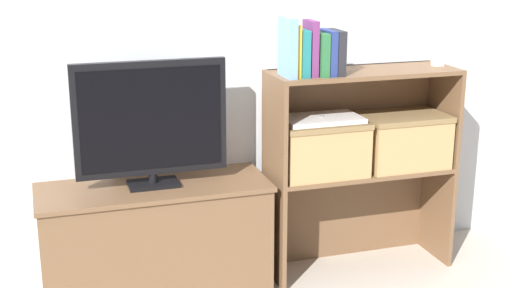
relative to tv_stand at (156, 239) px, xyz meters
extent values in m
cube|color=silver|center=(0.46, 0.22, 0.94)|extent=(10.00, 0.05, 2.40)
cube|color=brown|center=(0.00, 0.00, -0.01)|extent=(0.99, 0.37, 0.49)
cube|color=brown|center=(0.00, 0.00, 0.24)|extent=(1.01, 0.39, 0.02)
cube|color=black|center=(0.00, 0.00, 0.26)|extent=(0.22, 0.14, 0.01)
cylinder|color=black|center=(0.00, 0.00, 0.29)|extent=(0.04, 0.04, 0.04)
cube|color=black|center=(0.00, 0.00, 0.56)|extent=(0.66, 0.04, 0.50)
cube|color=black|center=(0.00, -0.02, 0.56)|extent=(0.60, 0.00, 0.44)
cube|color=brown|center=(0.55, -0.03, 0.00)|extent=(0.02, 0.31, 0.50)
cube|color=brown|center=(1.41, -0.03, 0.00)|extent=(0.02, 0.31, 0.50)
cube|color=brown|center=(0.98, 0.11, 0.00)|extent=(0.84, 0.02, 0.50)
cube|color=brown|center=(0.98, -0.03, 0.24)|extent=(0.84, 0.31, 0.02)
cube|color=brown|center=(0.55, -0.03, 0.48)|extent=(0.02, 0.31, 0.47)
cube|color=brown|center=(1.41, -0.03, 0.48)|extent=(0.02, 0.31, 0.47)
cube|color=brown|center=(0.98, 0.11, 0.48)|extent=(0.84, 0.02, 0.47)
cube|color=brown|center=(0.98, -0.03, 0.71)|extent=(0.84, 0.31, 0.02)
cube|color=#709ECC|center=(0.59, -0.08, 0.84)|extent=(0.04, 0.15, 0.26)
cube|color=gold|center=(0.62, -0.08, 0.83)|extent=(0.02, 0.12, 0.23)
cube|color=#1E7075|center=(0.65, -0.08, 0.82)|extent=(0.04, 0.13, 0.20)
cube|color=#6B2D66|center=(0.69, -0.08, 0.84)|extent=(0.03, 0.12, 0.24)
cube|color=#286638|center=(0.73, -0.08, 0.81)|extent=(0.04, 0.15, 0.19)
cube|color=navy|center=(0.77, -0.08, 0.82)|extent=(0.03, 0.15, 0.20)
cube|color=#232328|center=(0.81, -0.08, 0.81)|extent=(0.04, 0.15, 0.19)
cube|color=white|center=(1.36, -0.03, 0.77)|extent=(0.05, 0.04, 0.10)
cylinder|color=silver|center=(1.36, -0.03, 0.83)|extent=(0.01, 0.01, 0.03)
cube|color=tan|center=(0.77, -0.05, 0.37)|extent=(0.39, 0.27, 0.25)
cube|color=olive|center=(0.77, -0.05, 0.49)|extent=(0.40, 0.28, 0.02)
cube|color=tan|center=(1.19, -0.05, 0.37)|extent=(0.39, 0.27, 0.25)
cube|color=olive|center=(1.19, -0.05, 0.49)|extent=(0.40, 0.28, 0.02)
cube|color=white|center=(0.77, -0.05, 0.51)|extent=(0.36, 0.22, 0.02)
cylinder|color=#99999E|center=(0.77, -0.05, 0.52)|extent=(0.02, 0.02, 0.00)
camera|label=1|loc=(-0.46, -2.94, 1.29)|focal=50.00mm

